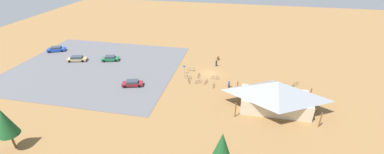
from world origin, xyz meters
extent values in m
plane|color=olive|center=(0.00, 0.00, 0.00)|extent=(160.00, 160.00, 0.00)
cube|color=#56565B|center=(27.69, 2.16, 0.03)|extent=(39.32, 33.43, 0.05)
cube|color=beige|center=(-13.53, 11.59, 1.41)|extent=(11.91, 6.11, 2.81)
pyramid|color=gray|center=(-13.53, 11.59, 4.22)|extent=(13.97, 8.18, 2.82)
cylinder|color=brown|center=(-20.36, 7.66, 1.41)|extent=(0.20, 0.20, 2.81)
cylinder|color=brown|center=(-6.70, 7.66, 1.41)|extent=(0.20, 0.20, 2.81)
cylinder|color=brown|center=(-20.36, 15.53, 1.41)|extent=(0.20, 0.20, 2.81)
cylinder|color=brown|center=(-6.70, 15.53, 1.41)|extent=(0.20, 0.20, 2.81)
cylinder|color=brown|center=(-1.14, -8.14, 0.45)|extent=(0.60, 0.60, 0.90)
cylinder|color=#99999E|center=(5.67, 1.35, 1.10)|extent=(0.08, 0.08, 2.20)
cube|color=#1959B2|center=(5.67, 1.35, 1.90)|extent=(0.56, 0.04, 0.40)
cylinder|color=brown|center=(24.52, 29.73, 1.31)|extent=(0.29, 0.29, 2.61)
cone|color=#194C23|center=(24.52, 29.73, 4.77)|extent=(2.75, 2.75, 4.31)
cone|color=#194C23|center=(-5.48, 28.86, 4.82)|extent=(3.05, 3.05, 4.82)
torus|color=black|center=(1.29, 4.81, 0.35)|extent=(0.58, 0.44, 0.69)
torus|color=black|center=(2.09, 5.40, 0.35)|extent=(0.58, 0.44, 0.69)
cylinder|color=#2347B7|center=(1.69, 5.11, 0.46)|extent=(0.76, 0.57, 0.04)
cylinder|color=#2347B7|center=(1.54, 5.00, 0.54)|extent=(0.04, 0.04, 0.39)
cube|color=black|center=(1.54, 5.00, 0.74)|extent=(0.21, 0.18, 0.05)
cylinder|color=#2347B7|center=(2.01, 5.34, 0.56)|extent=(0.04, 0.04, 0.42)
cylinder|color=black|center=(2.01, 5.34, 0.77)|extent=(0.31, 0.41, 0.03)
torus|color=black|center=(3.58, 5.67, 0.35)|extent=(0.27, 0.67, 0.70)
torus|color=black|center=(3.93, 4.66, 0.35)|extent=(0.27, 0.67, 0.70)
cylinder|color=orange|center=(3.76, 5.17, 0.47)|extent=(0.36, 0.94, 0.04)
cylinder|color=orange|center=(3.69, 5.35, 0.56)|extent=(0.04, 0.04, 0.42)
cube|color=black|center=(3.69, 5.35, 0.77)|extent=(0.14, 0.22, 0.05)
cylinder|color=orange|center=(3.90, 4.77, 0.56)|extent=(0.04, 0.04, 0.42)
cylinder|color=black|center=(3.90, 4.77, 0.77)|extent=(0.46, 0.19, 0.03)
torus|color=black|center=(4.79, 3.37, 0.36)|extent=(0.71, 0.19, 0.72)
torus|color=black|center=(3.74, 3.60, 0.36)|extent=(0.71, 0.19, 0.72)
cylinder|color=#1E7F38|center=(4.27, 3.48, 0.48)|extent=(0.97, 0.25, 0.04)
cylinder|color=#1E7F38|center=(4.45, 3.44, 0.59)|extent=(0.04, 0.04, 0.45)
cube|color=black|center=(4.45, 3.44, 0.81)|extent=(0.21, 0.12, 0.05)
cylinder|color=#1E7F38|center=(3.85, 3.58, 0.60)|extent=(0.04, 0.04, 0.49)
cylinder|color=black|center=(3.85, 3.58, 0.85)|extent=(0.13, 0.48, 0.03)
torus|color=black|center=(-19.14, 1.67, 0.38)|extent=(0.60, 0.53, 0.76)
torus|color=black|center=(-18.39, 2.32, 0.38)|extent=(0.60, 0.53, 0.76)
cylinder|color=yellow|center=(-18.77, 2.00, 0.50)|extent=(0.71, 0.63, 0.04)
cylinder|color=yellow|center=(-18.90, 1.88, 0.58)|extent=(0.04, 0.04, 0.40)
cube|color=black|center=(-18.90, 1.88, 0.78)|extent=(0.20, 0.19, 0.05)
cylinder|color=yellow|center=(-18.47, 2.26, 0.62)|extent=(0.04, 0.04, 0.48)
cylinder|color=black|center=(-18.47, 2.26, 0.85)|extent=(0.34, 0.38, 0.03)
torus|color=black|center=(4.86, -0.38, 0.37)|extent=(0.74, 0.10, 0.74)
torus|color=black|center=(3.82, -0.46, 0.37)|extent=(0.74, 0.10, 0.74)
cylinder|color=#B7B7BC|center=(4.34, -0.42, 0.49)|extent=(0.97, 0.11, 0.04)
cylinder|color=#B7B7BC|center=(4.53, -0.40, 0.59)|extent=(0.04, 0.04, 0.44)
cube|color=black|center=(4.53, -0.40, 0.81)|extent=(0.21, 0.09, 0.05)
cylinder|color=#B7B7BC|center=(3.92, -0.45, 0.60)|extent=(0.04, 0.04, 0.47)
cylinder|color=black|center=(3.92, -0.45, 0.84)|extent=(0.07, 0.48, 0.03)
torus|color=black|center=(-15.79, 2.60, 0.36)|extent=(0.65, 0.37, 0.71)
torus|color=black|center=(-16.73, 3.11, 0.36)|extent=(0.65, 0.37, 0.71)
cylinder|color=silver|center=(-16.26, 2.85, 0.47)|extent=(0.88, 0.50, 0.04)
cylinder|color=silver|center=(-16.09, 2.76, 0.59)|extent=(0.04, 0.04, 0.46)
cube|color=black|center=(-16.09, 2.76, 0.82)|extent=(0.21, 0.17, 0.05)
cylinder|color=silver|center=(-16.63, 3.05, 0.59)|extent=(0.04, 0.04, 0.47)
cylinder|color=black|center=(-16.63, 3.05, 0.83)|extent=(0.26, 0.44, 0.03)
torus|color=black|center=(-2.25, 2.45, 0.37)|extent=(0.75, 0.10, 0.75)
torus|color=black|center=(-1.16, 2.55, 0.37)|extent=(0.75, 0.10, 0.75)
cylinder|color=#197A7F|center=(-1.71, 2.50, 0.50)|extent=(1.01, 0.12, 0.04)
cylinder|color=#197A7F|center=(-1.90, 2.48, 0.61)|extent=(0.04, 0.04, 0.46)
cube|color=black|center=(-1.90, 2.48, 0.84)|extent=(0.21, 0.10, 0.05)
cylinder|color=#197A7F|center=(-1.27, 2.54, 0.64)|extent=(0.04, 0.04, 0.52)
cylinder|color=black|center=(-1.27, 2.54, 0.90)|extent=(0.07, 0.48, 0.03)
torus|color=black|center=(-1.77, 6.52, 0.35)|extent=(0.05, 0.70, 0.70)
torus|color=black|center=(-1.79, 5.51, 0.35)|extent=(0.05, 0.70, 0.70)
cylinder|color=#722D9E|center=(-1.78, 6.01, 0.47)|extent=(0.05, 0.93, 0.04)
cylinder|color=#722D9E|center=(-1.78, 6.20, 0.58)|extent=(0.04, 0.04, 0.45)
cube|color=black|center=(-1.78, 6.20, 0.80)|extent=(0.08, 0.20, 0.05)
cylinder|color=#722D9E|center=(-1.79, 5.61, 0.57)|extent=(0.04, 0.04, 0.45)
cylinder|color=black|center=(-1.79, 5.61, 0.80)|extent=(0.48, 0.04, 0.03)
torus|color=black|center=(-18.05, 4.30, 0.37)|extent=(0.13, 0.73, 0.73)
torus|color=black|center=(-17.93, 3.25, 0.37)|extent=(0.13, 0.73, 0.73)
cylinder|color=black|center=(-17.99, 3.77, 0.49)|extent=(0.15, 0.96, 0.04)
cylinder|color=black|center=(-18.02, 3.96, 0.59)|extent=(0.04, 0.04, 0.44)
cube|color=black|center=(-18.02, 3.96, 0.81)|extent=(0.10, 0.21, 0.05)
cylinder|color=black|center=(-17.94, 3.36, 0.60)|extent=(0.04, 0.04, 0.46)
cylinder|color=black|center=(-17.94, 3.36, 0.83)|extent=(0.48, 0.09, 0.03)
torus|color=black|center=(-0.11, 4.28, 0.33)|extent=(0.24, 0.63, 0.65)
torus|color=black|center=(0.21, 5.25, 0.33)|extent=(0.24, 0.63, 0.65)
cylinder|color=red|center=(0.05, 4.77, 0.43)|extent=(0.33, 0.90, 0.04)
cylinder|color=red|center=(-0.01, 4.59, 0.50)|extent=(0.04, 0.04, 0.34)
cube|color=black|center=(-0.01, 4.59, 0.66)|extent=(0.14, 0.21, 0.05)
cylinder|color=red|center=(0.17, 5.15, 0.56)|extent=(0.04, 0.04, 0.46)
cylinder|color=black|center=(0.17, 5.15, 0.79)|extent=(0.47, 0.18, 0.03)
torus|color=black|center=(1.99, 1.68, 0.35)|extent=(0.13, 0.70, 0.71)
torus|color=black|center=(2.13, 2.76, 0.35)|extent=(0.13, 0.70, 0.71)
cylinder|color=#2347B7|center=(2.06, 2.22, 0.47)|extent=(0.16, 0.99, 0.04)
cylinder|color=#2347B7|center=(2.04, 2.03, 0.55)|extent=(0.04, 0.04, 0.39)
cube|color=black|center=(2.04, 2.03, 0.75)|extent=(0.10, 0.21, 0.05)
cylinder|color=#2347B7|center=(2.12, 2.65, 0.61)|extent=(0.04, 0.04, 0.50)
cylinder|color=black|center=(2.12, 2.65, 0.86)|extent=(0.48, 0.09, 0.03)
cube|color=maroon|center=(15.09, 9.10, 0.55)|extent=(4.59, 2.85, 0.56)
cube|color=#2D3842|center=(15.09, 9.10, 1.08)|extent=(2.72, 2.14, 0.50)
cylinder|color=black|center=(16.28, 10.24, 0.37)|extent=(0.68, 0.38, 0.64)
cylinder|color=black|center=(16.70, 8.74, 0.37)|extent=(0.68, 0.38, 0.64)
cylinder|color=black|center=(13.48, 9.46, 0.37)|extent=(0.68, 0.38, 0.64)
cylinder|color=black|center=(13.90, 7.96, 0.37)|extent=(0.68, 0.38, 0.64)
cube|color=#1E42B2|center=(43.99, -4.87, 0.61)|extent=(4.99, 3.63, 0.68)
cube|color=#2D3842|center=(43.99, -4.87, 1.20)|extent=(3.05, 2.58, 0.49)
cylinder|color=black|center=(45.08, -3.46, 0.37)|extent=(0.67, 0.46, 0.64)
cylinder|color=black|center=(45.76, -4.98, 0.37)|extent=(0.67, 0.46, 0.64)
cylinder|color=black|center=(42.21, -4.76, 0.37)|extent=(0.67, 0.46, 0.64)
cylinder|color=black|center=(42.90, -6.28, 0.37)|extent=(0.67, 0.46, 0.64)
cube|color=tan|center=(34.32, -0.09, 0.55)|extent=(5.08, 3.00, 0.55)
cube|color=#2D3842|center=(34.32, -0.09, 1.10)|extent=(3.00, 2.25, 0.55)
cylinder|color=black|center=(35.68, 1.10, 0.37)|extent=(0.68, 0.38, 0.64)
cylinder|color=black|center=(36.10, -0.45, 0.37)|extent=(0.68, 0.38, 0.64)
cylinder|color=black|center=(32.54, 0.26, 0.37)|extent=(0.68, 0.38, 0.64)
cylinder|color=black|center=(32.96, -1.29, 0.37)|extent=(0.68, 0.38, 0.64)
cube|color=#1E6B3D|center=(26.02, -1.98, 0.58)|extent=(4.61, 3.02, 0.62)
cube|color=#2D3842|center=(26.02, -1.98, 1.15)|extent=(2.76, 2.25, 0.52)
cylinder|color=black|center=(27.16, -0.78, 0.37)|extent=(0.68, 0.40, 0.64)
cylinder|color=black|center=(27.64, -2.29, 0.37)|extent=(0.68, 0.40, 0.64)
cylinder|color=black|center=(24.40, -1.66, 0.37)|extent=(0.68, 0.40, 0.64)
cylinder|color=black|center=(24.88, -3.18, 0.37)|extent=(0.68, 0.40, 0.64)
cube|color=#2D3347|center=(-1.10, -4.29, 0.45)|extent=(0.38, 0.40, 0.91)
cylinder|color=black|center=(-1.10, -4.29, 1.21)|extent=(0.36, 0.36, 0.60)
sphere|color=tan|center=(-1.10, -4.29, 1.62)|extent=(0.24, 0.24, 0.24)
cube|color=#2D3347|center=(-4.90, 5.62, 0.41)|extent=(0.40, 0.38, 0.81)
cylinder|color=blue|center=(-4.90, 5.62, 1.16)|extent=(0.36, 0.36, 0.70)
sphere|color=tan|center=(-4.90, 5.62, 1.63)|extent=(0.24, 0.24, 0.24)
camera|label=1|loc=(-6.48, 51.57, 26.48)|focal=23.36mm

